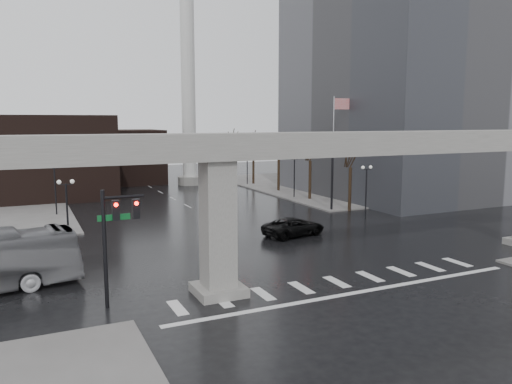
% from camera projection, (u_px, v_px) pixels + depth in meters
% --- Properties ---
extents(ground, '(160.00, 160.00, 0.00)m').
position_uv_depth(ground, '(327.00, 277.00, 30.06)').
color(ground, black).
rests_on(ground, ground).
extents(sidewalk_ne, '(28.00, 36.00, 0.15)m').
position_uv_depth(sidewalk_ne, '(341.00, 184.00, 73.24)').
color(sidewalk_ne, slate).
rests_on(sidewalk_ne, ground).
extents(elevated_guideway, '(48.00, 2.60, 8.70)m').
position_uv_depth(elevated_guideway, '(348.00, 163.00, 29.62)').
color(elevated_guideway, gray).
rests_on(elevated_guideway, ground).
extents(office_tower, '(22.00, 26.00, 42.00)m').
position_uv_depth(office_tower, '(405.00, 27.00, 62.15)').
color(office_tower, slate).
rests_on(office_tower, ground).
extents(building_far_left, '(16.00, 14.00, 10.00)m').
position_uv_depth(building_far_left, '(43.00, 157.00, 61.12)').
color(building_far_left, black).
rests_on(building_far_left, ground).
extents(building_far_mid, '(10.00, 10.00, 8.00)m').
position_uv_depth(building_far_mid, '(127.00, 157.00, 75.27)').
color(building_far_mid, black).
rests_on(building_far_mid, ground).
extents(smokestack, '(3.60, 3.60, 30.00)m').
position_uv_depth(smokestack, '(188.00, 93.00, 71.93)').
color(smokestack, silver).
rests_on(smokestack, ground).
extents(signal_mast_arm, '(12.12, 0.43, 8.00)m').
position_uv_depth(signal_mast_arm, '(301.00, 156.00, 49.86)').
color(signal_mast_arm, black).
rests_on(signal_mast_arm, ground).
extents(signal_left_pole, '(2.30, 0.30, 6.00)m').
position_uv_depth(signal_left_pole, '(115.00, 228.00, 24.79)').
color(signal_left_pole, black).
rests_on(signal_left_pole, ground).
extents(flagpole_assembly, '(2.06, 0.12, 12.00)m').
position_uv_depth(flagpole_assembly, '(336.00, 137.00, 55.14)').
color(flagpole_assembly, silver).
rests_on(flagpole_assembly, ground).
extents(lamp_right_0, '(1.22, 0.32, 5.11)m').
position_uv_depth(lamp_right_0, '(366.00, 183.00, 47.79)').
color(lamp_right_0, black).
rests_on(lamp_right_0, ground).
extents(lamp_right_1, '(1.22, 0.32, 5.11)m').
position_uv_depth(lamp_right_1, '(294.00, 170.00, 60.34)').
color(lamp_right_1, black).
rests_on(lamp_right_1, ground).
extents(lamp_right_2, '(1.22, 0.32, 5.11)m').
position_uv_depth(lamp_right_2, '(247.00, 161.00, 72.89)').
color(lamp_right_2, black).
rests_on(lamp_right_2, ground).
extents(lamp_left_0, '(1.22, 0.32, 5.11)m').
position_uv_depth(lamp_left_0, '(67.00, 202.00, 36.45)').
color(lamp_left_0, black).
rests_on(lamp_left_0, ground).
extents(lamp_left_1, '(1.22, 0.32, 5.11)m').
position_uv_depth(lamp_left_1, '(55.00, 181.00, 49.00)').
color(lamp_left_1, black).
rests_on(lamp_left_1, ground).
extents(lamp_left_2, '(1.22, 0.32, 5.11)m').
position_uv_depth(lamp_left_2, '(48.00, 169.00, 61.55)').
color(lamp_left_2, black).
rests_on(lamp_left_2, ground).
extents(tree_right_0, '(1.09, 1.58, 7.50)m').
position_uv_depth(tree_right_0, '(350.00, 184.00, 51.92)').
color(tree_right_0, black).
rests_on(tree_right_0, ground).
extents(tree_right_1, '(1.09, 1.61, 7.67)m').
position_uv_depth(tree_right_1, '(310.00, 176.00, 59.08)').
color(tree_right_1, black).
rests_on(tree_right_1, ground).
extents(tree_right_2, '(1.10, 1.63, 7.85)m').
position_uv_depth(tree_right_2, '(279.00, 170.00, 66.24)').
color(tree_right_2, black).
rests_on(tree_right_2, ground).
extents(tree_right_3, '(1.11, 1.66, 8.02)m').
position_uv_depth(tree_right_3, '(254.00, 164.00, 73.40)').
color(tree_right_3, black).
rests_on(tree_right_3, ground).
extents(tree_right_4, '(1.12, 1.69, 8.19)m').
position_uv_depth(tree_right_4, '(233.00, 160.00, 80.57)').
color(tree_right_4, black).
rests_on(tree_right_4, ground).
extents(pickup_truck, '(5.76, 3.43, 1.50)m').
position_uv_depth(pickup_truck, '(294.00, 227.00, 40.88)').
color(pickup_truck, black).
rests_on(pickup_truck, ground).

